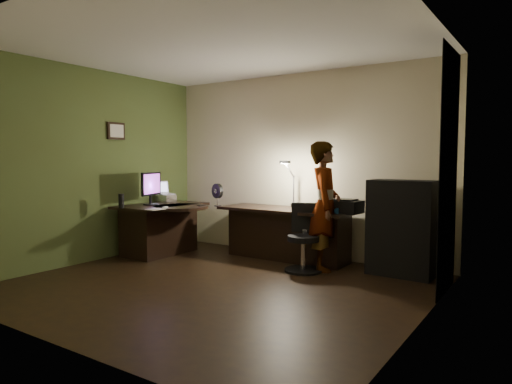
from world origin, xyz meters
The scene contains 27 objects.
floor centered at (0.00, 0.00, -0.01)m, with size 4.50×4.00×0.01m, color black.
ceiling centered at (0.00, 0.00, 2.71)m, with size 4.50×4.00×0.01m, color silver.
wall_back centered at (0.00, 2.00, 1.35)m, with size 4.50×0.01×2.70m, color #C3B891.
wall_front centered at (0.00, -2.00, 1.35)m, with size 4.50×0.01×2.70m, color #C3B891.
wall_left centered at (-2.25, 0.00, 1.35)m, with size 0.01×4.00×2.70m, color #C3B891.
wall_right centered at (2.25, 0.00, 1.35)m, with size 0.01×4.00×2.70m, color #C3B891.
green_wall_overlay centered at (-2.24, 0.00, 1.35)m, with size 0.00×4.00×2.70m, color #4D602E.
arched_doorway centered at (2.24, 1.15, 1.30)m, with size 0.01×0.90×2.60m, color black.
french_door centered at (2.24, -0.55, 1.05)m, with size 0.02×0.92×2.10m, color white.
framed_picture centered at (-2.22, 0.45, 1.85)m, with size 0.04×0.30×0.25m, color black.
desk_left centered at (-1.77, 0.90, 0.38)m, with size 0.81×1.31×0.76m, color black.
desk_right centered at (-0.01, 1.60, 0.37)m, with size 1.97×0.69×0.74m, color black.
cabinet centered at (1.63, 1.62, 0.59)m, with size 0.79×0.39×1.18m, color black.
laptop_stand centered at (-2.03, 1.27, 0.81)m, with size 0.26×0.21×0.11m, color silver.
laptop centered at (-2.03, 1.27, 0.97)m, with size 0.30×0.28×0.21m, color silver.
monitor centered at (-1.83, 0.74, 0.94)m, with size 0.11×0.53×0.35m, color black.
mouse centered at (-1.25, 0.46, 0.78)m, with size 0.07×0.10×0.04m, color silver.
phone centered at (-1.13, 1.07, 0.76)m, with size 0.06×0.12×0.01m, color black.
pen centered at (-1.60, 1.12, 0.77)m, with size 0.01×0.14×0.01m, color black.
speaker centered at (-1.82, 0.19, 0.86)m, with size 0.08×0.08×0.20m, color black.
notepad centered at (-1.29, 0.31, 0.77)m, with size 0.17×0.23×0.01m, color silver.
desk_fan centered at (-1.03, 1.34, 0.90)m, with size 0.22×0.12×0.34m, color black.
headphones centered at (0.77, 1.43, 0.78)m, with size 0.20×0.09×0.10m, color #1D5795.
printer centered at (0.89, 1.60, 0.82)m, with size 0.41×0.32×0.18m, color black.
desk_lamp centered at (-0.01, 1.83, 1.10)m, with size 0.18×0.33×0.73m, color black.
office_chair centered at (0.53, 1.13, 0.43)m, with size 0.49×0.49×0.87m, color black.
person centered at (0.71, 1.37, 0.83)m, with size 0.60×0.40×1.67m, color #D8A88C.
Camera 1 is at (3.22, -4.00, 1.44)m, focal length 32.00 mm.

